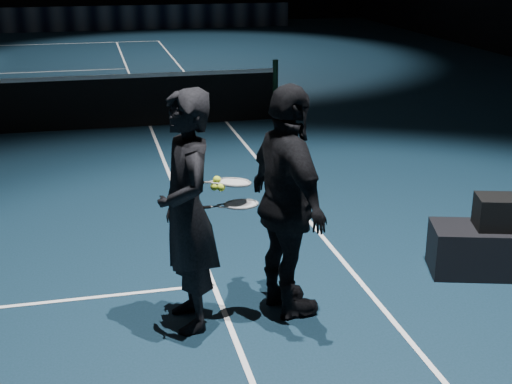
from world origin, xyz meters
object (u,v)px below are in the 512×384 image
racket_upper (234,182)px  player_a (187,212)px  racket_lower (241,204)px  tennis_balls (218,185)px  player_b (288,203)px

racket_upper → player_a: bearing=-178.3°
player_a → racket_lower: (0.45, 0.01, 0.03)m
player_a → tennis_balls: 0.33m
racket_lower → racket_upper: (-0.05, 0.04, 0.18)m
player_a → player_b: same height
player_a → racket_lower: bearing=84.6°
player_a → racket_upper: (0.40, 0.05, 0.21)m
racket_lower → tennis_balls: bearing=178.5°
player_a → tennis_balls: player_a is taller
player_a → player_b: bearing=84.6°
racket_upper → tennis_balls: bearing=-170.4°
tennis_balls → player_b: bearing=0.2°
player_b → tennis_balls: player_b is taller
racket_upper → player_b: bearing=-9.1°
player_b → tennis_balls: size_ratio=16.79×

